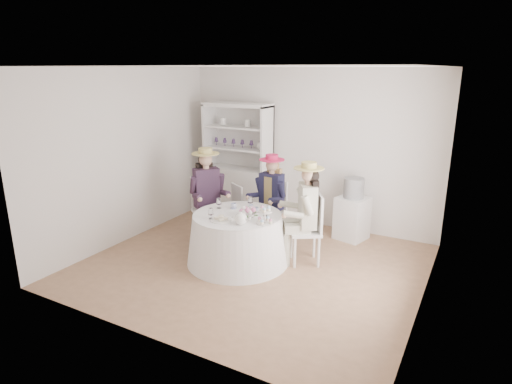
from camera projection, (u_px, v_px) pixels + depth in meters
The scene contains 23 objects.
ground at pixel (253, 265), 6.06m from camera, with size 4.50×4.50×0.00m, color #866043.
ceiling at pixel (252, 67), 5.31m from camera, with size 4.50×4.50×0.00m, color white.
wall_back at pixel (309, 149), 7.37m from camera, with size 4.50×4.50×0.00m, color silver.
wall_front at pixel (149, 216), 4.00m from camera, with size 4.50×4.50×0.00m, color silver.
wall_left at pixel (128, 156), 6.72m from camera, with size 4.50×4.50×0.00m, color silver.
wall_right at pixel (433, 195), 4.65m from camera, with size 4.50×4.50×0.00m, color silver.
tea_table at pixel (238, 238), 6.07m from camera, with size 1.45×1.45×0.72m.
hutch at pixel (239, 177), 7.89m from camera, with size 1.39×0.86×2.10m.
side_table at pixel (352, 218), 6.92m from camera, with size 0.45×0.45×0.70m, color silver.
hatbox at pixel (354, 188), 6.78m from camera, with size 0.32×0.32×0.32m, color black.
guest_left at pixel (207, 190), 6.70m from camera, with size 0.65×0.62×1.51m.
guest_mid at pixel (271, 193), 6.73m from camera, with size 0.52×0.54×1.40m.
guest_right at pixel (306, 207), 5.91m from camera, with size 0.63×0.58×1.47m.
spare_chair at pixel (243, 208), 7.00m from camera, with size 0.50×0.50×0.88m.
teacup_a at pixel (234, 206), 6.21m from camera, with size 0.09×0.09×0.07m, color white.
teacup_b at pixel (251, 207), 6.20m from camera, with size 0.06×0.06×0.06m, color white.
teacup_c at pixel (256, 210), 6.04m from camera, with size 0.09×0.09×0.07m, color white.
flower_bowl at pixel (250, 215), 5.87m from camera, with size 0.21×0.21×0.05m, color white.
flower_arrangement at pixel (249, 211), 5.82m from camera, with size 0.19×0.19×0.07m.
table_teapot at pixel (241, 219), 5.57m from camera, with size 0.24×0.17×0.18m.
sandwich_plate at pixel (221, 219), 5.72m from camera, with size 0.28×0.28×0.06m.
cupcake_stand at pixel (265, 217), 5.60m from camera, with size 0.24×0.24×0.23m.
stemware_set at pixel (237, 209), 5.95m from camera, with size 0.83×0.80×0.15m.
Camera 1 is at (2.70, -4.83, 2.67)m, focal length 30.00 mm.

